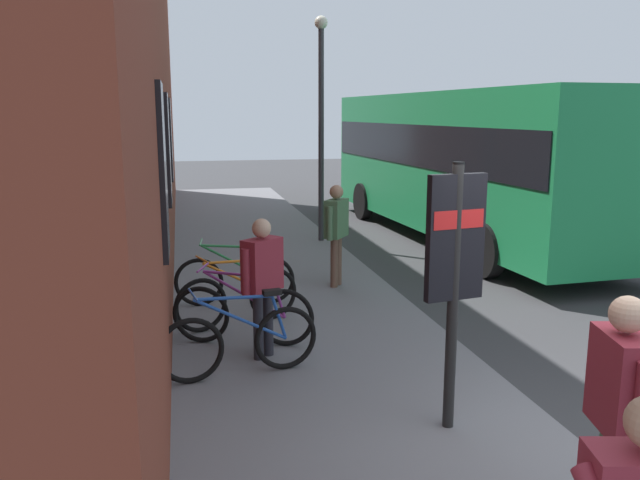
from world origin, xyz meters
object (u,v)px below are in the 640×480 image
at_px(pedestrian_crossing_street, 262,274).
at_px(street_lamp, 321,109).
at_px(pedestrian_by_facade, 336,225).
at_px(pedestrian_near_bus, 620,399).
at_px(city_bus, 462,157).
at_px(bicycle_under_window, 240,342).
at_px(bicycle_end_of_row, 239,297).
at_px(transit_info_sign, 455,255).
at_px(bicycle_by_door, 243,314).
at_px(bicycle_nearest_sign, 235,279).

distance_m(pedestrian_crossing_street, street_lamp, 7.27).
bearing_deg(pedestrian_by_facade, street_lamp, -8.69).
distance_m(pedestrian_near_bus, pedestrian_by_facade, 6.71).
bearing_deg(city_bus, bicycle_under_window, 141.34).
height_order(bicycle_under_window, bicycle_end_of_row, same).
xyz_separation_m(bicycle_under_window, transit_info_sign, (-1.54, -1.74, 1.21)).
xyz_separation_m(bicycle_by_door, city_bus, (6.24, -5.64, 1.41)).
distance_m(bicycle_end_of_row, transit_info_sign, 3.82).
distance_m(city_bus, pedestrian_by_facade, 5.51).
bearing_deg(bicycle_under_window, bicycle_end_of_row, -4.68).
xyz_separation_m(pedestrian_crossing_street, pedestrian_by_facade, (2.88, -1.57, 0.02)).
xyz_separation_m(bicycle_nearest_sign, street_lamp, (4.52, -2.29, 2.48)).
height_order(bicycle_under_window, pedestrian_crossing_street, pedestrian_crossing_street).
xyz_separation_m(bicycle_under_window, city_bus, (7.20, -5.76, 1.41)).
distance_m(bicycle_nearest_sign, pedestrian_by_facade, 1.95).
bearing_deg(pedestrian_crossing_street, bicycle_under_window, 147.61).
relative_size(bicycle_by_door, street_lamp, 0.35).
bearing_deg(city_bus, pedestrian_crossing_street, 140.91).
bearing_deg(street_lamp, transit_info_sign, 175.24).
xyz_separation_m(bicycle_end_of_row, city_bus, (5.50, -5.62, 1.41)).
bearing_deg(pedestrian_crossing_street, bicycle_nearest_sign, 3.58).
height_order(pedestrian_crossing_street, street_lamp, street_lamp).
distance_m(bicycle_under_window, transit_info_sign, 2.62).
relative_size(bicycle_nearest_sign, pedestrian_crossing_street, 1.08).
relative_size(bicycle_nearest_sign, pedestrian_by_facade, 1.06).
relative_size(bicycle_by_door, pedestrian_by_facade, 1.02).
bearing_deg(pedestrian_near_bus, bicycle_by_door, 24.35).
height_order(pedestrian_crossing_street, pedestrian_near_bus, pedestrian_near_bus).
xyz_separation_m(bicycle_nearest_sign, pedestrian_by_facade, (0.71, -1.70, 0.63)).
bearing_deg(city_bus, bicycle_nearest_sign, 129.13).
bearing_deg(bicycle_under_window, transit_info_sign, -131.59).
relative_size(bicycle_under_window, bicycle_end_of_row, 1.04).
height_order(bicycle_under_window, street_lamp, street_lamp).
height_order(bicycle_under_window, bicycle_nearest_sign, same).
bearing_deg(pedestrian_crossing_street, pedestrian_by_facade, -28.59).
height_order(pedestrian_crossing_street, pedestrian_by_facade, pedestrian_by_facade).
bearing_deg(bicycle_under_window, street_lamp, -18.94).
bearing_deg(bicycle_end_of_row, street_lamp, -23.00).
bearing_deg(city_bus, pedestrian_near_bus, 160.71).
distance_m(bicycle_nearest_sign, transit_info_sign, 4.64).
height_order(bicycle_by_door, transit_info_sign, transit_info_sign).
distance_m(transit_info_sign, pedestrian_crossing_street, 2.56).
distance_m(city_bus, pedestrian_near_bus, 11.19).
bearing_deg(bicycle_nearest_sign, city_bus, -50.87).
bearing_deg(bicycle_end_of_row, pedestrian_by_facade, -46.28).
distance_m(bicycle_under_window, pedestrian_near_bus, 3.98).
distance_m(bicycle_by_door, pedestrian_crossing_street, 0.79).
distance_m(bicycle_by_door, pedestrian_near_bus, 4.77).
relative_size(bicycle_nearest_sign, street_lamp, 0.37).
bearing_deg(bicycle_under_window, pedestrian_crossing_street, -32.39).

